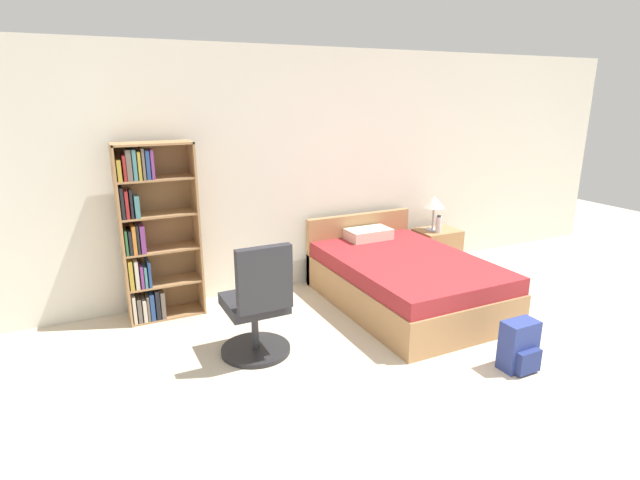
% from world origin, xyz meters
% --- Properties ---
extents(ground_plane, '(14.00, 14.00, 0.00)m').
position_xyz_m(ground_plane, '(0.00, 0.00, 0.00)').
color(ground_plane, beige).
extents(wall_back, '(9.00, 0.06, 2.60)m').
position_xyz_m(wall_back, '(0.00, 3.23, 1.30)').
color(wall_back, silver).
rests_on(wall_back, ground_plane).
extents(bookshelf, '(0.71, 0.30, 1.70)m').
position_xyz_m(bookshelf, '(-1.80, 2.97, 0.84)').
color(bookshelf, '#AD7F51').
rests_on(bookshelf, ground_plane).
extents(bed, '(1.34, 2.00, 0.77)m').
position_xyz_m(bed, '(0.55, 2.18, 0.27)').
color(bed, '#AD7F51').
rests_on(bed, ground_plane).
extents(office_chair, '(0.59, 0.62, 1.02)m').
position_xyz_m(office_chair, '(-1.16, 1.78, 0.44)').
color(office_chair, '#232326').
rests_on(office_chair, ground_plane).
extents(nightstand, '(0.51, 0.42, 0.51)m').
position_xyz_m(nightstand, '(1.56, 2.88, 0.25)').
color(nightstand, '#AD7F51').
rests_on(nightstand, ground_plane).
extents(table_lamp, '(0.26, 0.26, 0.43)m').
position_xyz_m(table_lamp, '(1.49, 2.89, 0.84)').
color(table_lamp, '#B2B2B7').
rests_on(table_lamp, nightstand).
extents(water_bottle, '(0.07, 0.07, 0.21)m').
position_xyz_m(water_bottle, '(1.49, 2.78, 0.61)').
color(water_bottle, silver).
rests_on(water_bottle, nightstand).
extents(backpack_blue, '(0.29, 0.23, 0.41)m').
position_xyz_m(backpack_blue, '(0.63, 0.68, 0.19)').
color(backpack_blue, navy).
rests_on(backpack_blue, ground_plane).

